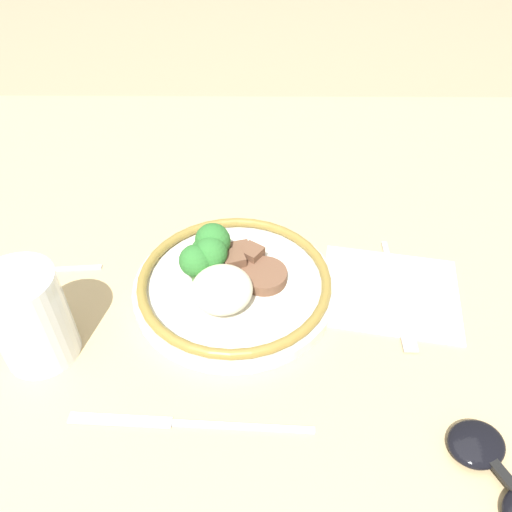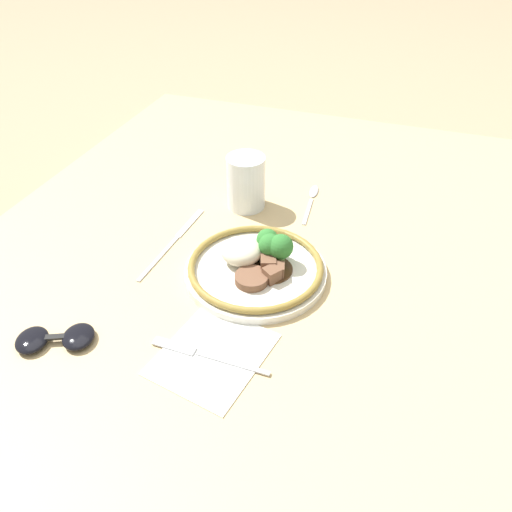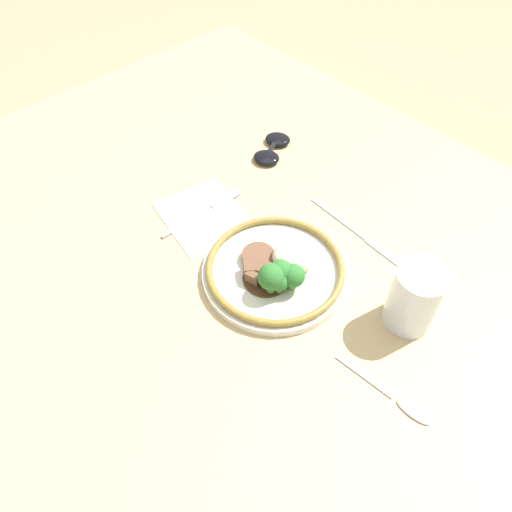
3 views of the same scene
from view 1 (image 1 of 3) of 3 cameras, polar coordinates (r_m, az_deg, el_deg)
ground_plane at (r=0.64m, az=-0.97°, el=-6.43°), size 8.00×8.00×0.00m
dining_table at (r=0.63m, az=-0.99°, el=-5.27°), size 1.48×1.10×0.04m
napkin at (r=0.63m, az=15.12°, el=-4.20°), size 0.19×0.17×0.00m
plate at (r=0.60m, az=-2.88°, el=-2.50°), size 0.24×0.24×0.07m
juice_glass at (r=0.57m, az=-24.24°, el=-6.85°), size 0.08×0.08×0.11m
fork at (r=0.62m, az=16.03°, el=-5.10°), size 0.02×0.18×0.00m
knife at (r=0.51m, az=-8.83°, el=-18.38°), size 0.23×0.02×0.00m
spoon at (r=0.71m, az=-25.94°, el=-1.61°), size 0.16×0.03×0.01m
sunglasses at (r=0.52m, az=26.46°, el=-21.71°), size 0.10×0.13×0.02m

